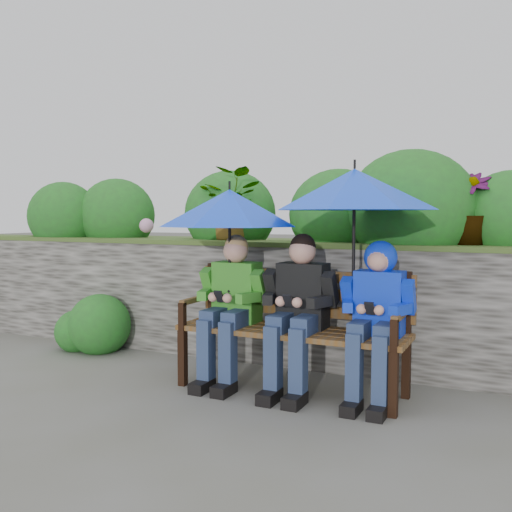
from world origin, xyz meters
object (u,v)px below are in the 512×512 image
at_px(umbrella_left, 230,208).
at_px(park_bench, 295,321).
at_px(boy_left, 231,301).
at_px(boy_right, 376,307).
at_px(boy_middle, 298,305).
at_px(umbrella_right, 354,189).

bearing_deg(umbrella_left, park_bench, 6.45).
height_order(park_bench, boy_left, boy_left).
bearing_deg(umbrella_left, boy_right, -0.26).
bearing_deg(boy_right, park_bench, 174.24).
relative_size(boy_middle, umbrella_left, 1.08).
distance_m(umbrella_left, umbrella_right, 0.94).
height_order(boy_middle, umbrella_right, umbrella_right).
bearing_deg(umbrella_left, umbrella_right, 1.95).
height_order(boy_middle, boy_right, boy_middle).
bearing_deg(boy_right, umbrella_right, 167.83).
distance_m(boy_middle, umbrella_left, 0.88).
distance_m(park_bench, umbrella_right, 1.03).
bearing_deg(park_bench, boy_right, -5.76).
relative_size(boy_middle, umbrella_right, 1.02).
bearing_deg(park_bench, boy_left, -170.94).
relative_size(park_bench, umbrella_left, 1.58).
bearing_deg(boy_middle, boy_right, 1.72).
bearing_deg(boy_middle, umbrella_right, 7.98).
bearing_deg(boy_middle, umbrella_left, 177.77).
relative_size(park_bench, boy_right, 1.52).
relative_size(park_bench, umbrella_right, 1.50).
bearing_deg(boy_middle, boy_left, 179.82).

